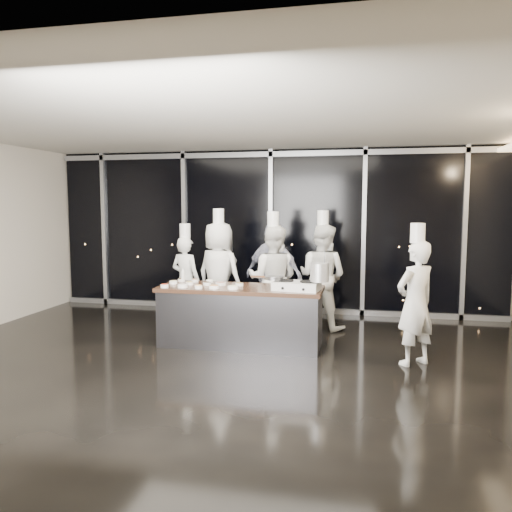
{
  "coord_description": "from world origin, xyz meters",
  "views": [
    {
      "loc": [
        1.78,
        -6.29,
        2.14
      ],
      "look_at": [
        0.17,
        1.2,
        1.34
      ],
      "focal_mm": 35.0,
      "sensor_mm": 36.0,
      "label": 1
    }
  ],
  "objects_px": {
    "guest": "(274,276)",
    "frying_pan": "(274,278)",
    "chef_far_left": "(186,279)",
    "chef_side": "(415,302)",
    "stove": "(297,286)",
    "stock_pot": "(320,272)",
    "chef_left": "(219,274)",
    "chef_right": "(322,276)",
    "demo_counter": "(241,316)",
    "chef_center": "(273,278)"
  },
  "relations": [
    {
      "from": "stove",
      "to": "guest",
      "type": "height_order",
      "value": "guest"
    },
    {
      "from": "demo_counter",
      "to": "chef_left",
      "type": "height_order",
      "value": "chef_left"
    },
    {
      "from": "demo_counter",
      "to": "stove",
      "type": "bearing_deg",
      "value": -7.15
    },
    {
      "from": "chef_far_left",
      "to": "chef_side",
      "type": "distance_m",
      "value": 4.08
    },
    {
      "from": "stove",
      "to": "stock_pot",
      "type": "relative_size",
      "value": 2.64
    },
    {
      "from": "chef_center",
      "to": "chef_right",
      "type": "distance_m",
      "value": 0.87
    },
    {
      "from": "chef_left",
      "to": "chef_center",
      "type": "height_order",
      "value": "chef_left"
    },
    {
      "from": "frying_pan",
      "to": "chef_center",
      "type": "xyz_separation_m",
      "value": [
        -0.19,
        1.01,
        -0.16
      ]
    },
    {
      "from": "chef_center",
      "to": "chef_right",
      "type": "bearing_deg",
      "value": -154.43
    },
    {
      "from": "chef_left",
      "to": "guest",
      "type": "height_order",
      "value": "chef_left"
    },
    {
      "from": "chef_far_left",
      "to": "chef_right",
      "type": "relative_size",
      "value": 0.88
    },
    {
      "from": "demo_counter",
      "to": "chef_far_left",
      "type": "relative_size",
      "value": 1.37
    },
    {
      "from": "demo_counter",
      "to": "chef_side",
      "type": "xyz_separation_m",
      "value": [
        2.48,
        -0.4,
        0.4
      ]
    },
    {
      "from": "guest",
      "to": "frying_pan",
      "type": "bearing_deg",
      "value": 121.66
    },
    {
      "from": "chef_far_left",
      "to": "chef_right",
      "type": "bearing_deg",
      "value": -159.88
    },
    {
      "from": "demo_counter",
      "to": "frying_pan",
      "type": "xyz_separation_m",
      "value": [
        0.52,
        -0.07,
        0.61
      ]
    },
    {
      "from": "demo_counter",
      "to": "guest",
      "type": "bearing_deg",
      "value": 74.27
    },
    {
      "from": "stove",
      "to": "stock_pot",
      "type": "xyz_separation_m",
      "value": [
        0.33,
        -0.03,
        0.21
      ]
    },
    {
      "from": "demo_counter",
      "to": "chef_right",
      "type": "relative_size",
      "value": 1.21
    },
    {
      "from": "demo_counter",
      "to": "frying_pan",
      "type": "bearing_deg",
      "value": -7.89
    },
    {
      "from": "frying_pan",
      "to": "chef_left",
      "type": "height_order",
      "value": "chef_left"
    },
    {
      "from": "demo_counter",
      "to": "chef_center",
      "type": "bearing_deg",
      "value": 70.96
    },
    {
      "from": "stove",
      "to": "chef_center",
      "type": "distance_m",
      "value": 1.18
    },
    {
      "from": "stock_pot",
      "to": "chef_right",
      "type": "height_order",
      "value": "chef_right"
    },
    {
      "from": "chef_far_left",
      "to": "chef_center",
      "type": "relative_size",
      "value": 0.89
    },
    {
      "from": "chef_far_left",
      "to": "chef_side",
      "type": "bearing_deg",
      "value": 174.06
    },
    {
      "from": "chef_far_left",
      "to": "chef_side",
      "type": "xyz_separation_m",
      "value": [
        3.78,
        -1.55,
        0.05
      ]
    },
    {
      "from": "chef_side",
      "to": "frying_pan",
      "type": "bearing_deg",
      "value": -48.89
    },
    {
      "from": "frying_pan",
      "to": "chef_left",
      "type": "distance_m",
      "value": 1.66
    },
    {
      "from": "stove",
      "to": "frying_pan",
      "type": "distance_m",
      "value": 0.36
    },
    {
      "from": "chef_center",
      "to": "guest",
      "type": "relative_size",
      "value": 1.09
    },
    {
      "from": "chef_left",
      "to": "stove",
      "type": "bearing_deg",
      "value": 162.66
    },
    {
      "from": "chef_right",
      "to": "chef_side",
      "type": "relative_size",
      "value": 1.07
    },
    {
      "from": "demo_counter",
      "to": "chef_right",
      "type": "height_order",
      "value": "chef_right"
    },
    {
      "from": "chef_left",
      "to": "chef_side",
      "type": "height_order",
      "value": "chef_left"
    },
    {
      "from": "chef_left",
      "to": "chef_side",
      "type": "relative_size",
      "value": 1.09
    },
    {
      "from": "demo_counter",
      "to": "stove",
      "type": "xyz_separation_m",
      "value": [
        0.86,
        -0.11,
        0.51
      ]
    },
    {
      "from": "chef_left",
      "to": "chef_right",
      "type": "xyz_separation_m",
      "value": [
        1.77,
        0.21,
        -0.02
      ]
    },
    {
      "from": "chef_center",
      "to": "chef_right",
      "type": "height_order",
      "value": "chef_right"
    },
    {
      "from": "chef_center",
      "to": "guest",
      "type": "bearing_deg",
      "value": -83.76
    },
    {
      "from": "chef_side",
      "to": "stock_pot",
      "type": "bearing_deg",
      "value": -50.87
    },
    {
      "from": "frying_pan",
      "to": "chef_far_left",
      "type": "distance_m",
      "value": 2.2
    },
    {
      "from": "demo_counter",
      "to": "chef_side",
      "type": "bearing_deg",
      "value": -9.15
    },
    {
      "from": "stove",
      "to": "stock_pot",
      "type": "distance_m",
      "value": 0.39
    },
    {
      "from": "chef_left",
      "to": "chef_center",
      "type": "bearing_deg",
      "value": -167.87
    },
    {
      "from": "chef_side",
      "to": "guest",
      "type": "bearing_deg",
      "value": -74.02
    },
    {
      "from": "frying_pan",
      "to": "chef_right",
      "type": "xyz_separation_m",
      "value": [
        0.6,
        1.38,
        -0.16
      ]
    },
    {
      "from": "chef_far_left",
      "to": "chef_left",
      "type": "distance_m",
      "value": 0.65
    },
    {
      "from": "frying_pan",
      "to": "chef_left",
      "type": "relative_size",
      "value": 0.24
    },
    {
      "from": "frying_pan",
      "to": "stock_pot",
      "type": "bearing_deg",
      "value": 1.49
    }
  ]
}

